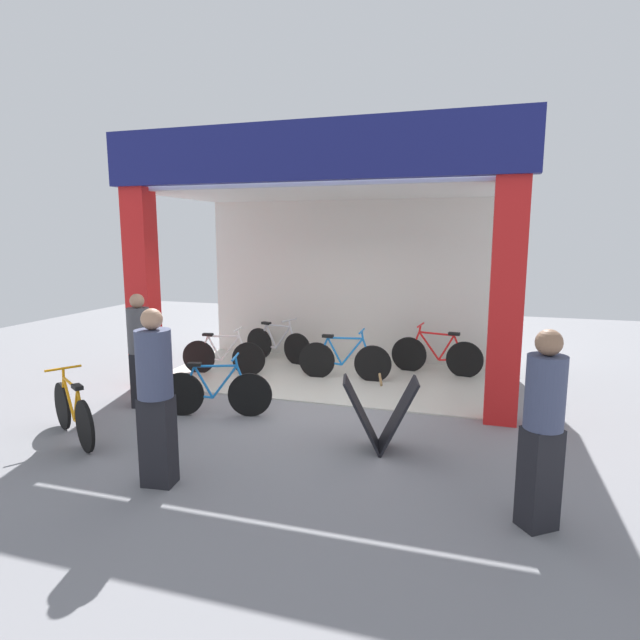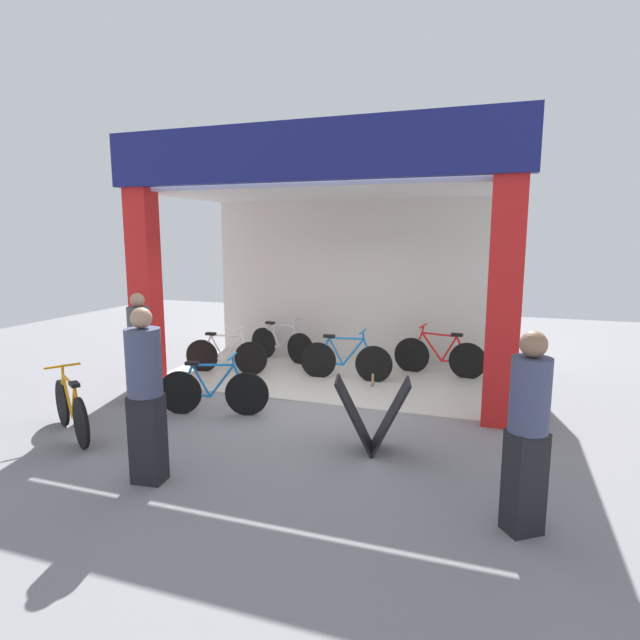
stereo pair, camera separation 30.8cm
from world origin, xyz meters
TOP-DOWN VIEW (x-y plane):
  - ground_plane at (0.00, 0.00)m, footprint 19.93×19.93m
  - shop_facade at (0.00, 1.55)m, footprint 6.16×3.28m
  - bicycle_inside_0 at (0.25, 1.37)m, footprint 1.63×0.45m
  - bicycle_inside_1 at (-1.35, 2.27)m, footprint 1.54×0.57m
  - bicycle_inside_2 at (-1.94, 1.09)m, footprint 1.54×0.42m
  - bicycle_inside_3 at (1.75, 2.21)m, footprint 1.64×0.45m
  - bicycle_parked_0 at (-1.02, -0.91)m, footprint 1.53×0.51m
  - bicycle_parked_1 at (-2.28, -2.19)m, footprint 1.34×0.88m
  - sandwich_board_sign at (1.38, -1.39)m, footprint 0.94×0.64m
  - pedestrian_0 at (-2.28, -0.83)m, footprint 0.41×0.41m
  - pedestrian_1 at (-0.59, -2.89)m, footprint 0.39×0.39m
  - pedestrian_2 at (2.99, -2.61)m, footprint 0.45×0.45m

SIDE VIEW (x-z plane):
  - ground_plane at x=0.00m, z-range 0.00..0.00m
  - bicycle_inside_2 at x=-1.94m, z-range -0.09..0.77m
  - bicycle_parked_0 at x=-1.02m, z-range -0.09..0.78m
  - bicycle_parked_1 at x=-2.28m, z-range -0.09..0.78m
  - bicycle_inside_1 at x=-1.35m, z-range -0.09..0.79m
  - bicycle_inside_0 at x=0.25m, z-range -0.09..0.81m
  - bicycle_inside_3 at x=1.75m, z-range -0.09..0.82m
  - sandwich_board_sign at x=1.38m, z-range 0.00..0.87m
  - pedestrian_0 at x=-2.28m, z-range 0.02..1.69m
  - pedestrian_2 at x=2.99m, z-range 0.03..1.77m
  - pedestrian_1 at x=-0.59m, z-range 0.04..1.84m
  - shop_facade at x=0.00m, z-range 0.15..4.18m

